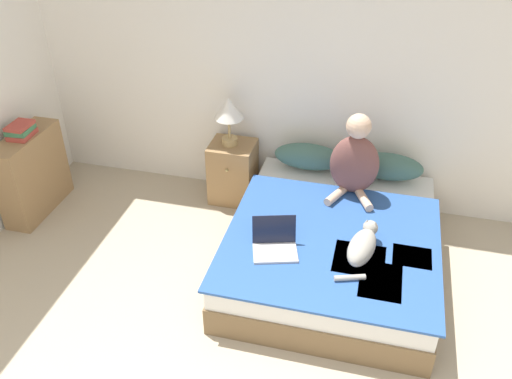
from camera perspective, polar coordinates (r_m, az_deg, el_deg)
The scene contains 11 objects.
wall_back at distance 4.82m, azimuth 5.34°, elevation 12.45°, with size 5.99×0.05×2.55m.
bed at distance 4.43m, azimuth 8.06°, elevation -6.00°, with size 1.61×1.91×0.42m.
pillow_near at distance 4.93m, azimuth 5.53°, elevation 3.46°, with size 0.62×0.24×0.24m.
pillow_far at distance 4.90m, azimuth 13.66°, elevation 2.37°, with size 0.62×0.24×0.24m.
person_sitting at distance 4.56m, azimuth 10.35°, elevation 2.98°, with size 0.41×0.40×0.72m.
cat_tabby at distance 3.99m, azimuth 11.15°, elevation -5.83°, with size 0.29×0.58×0.18m.
laptop_open at distance 4.00m, azimuth 1.99°, elevation -5.79°, with size 0.39×0.35×0.23m.
nightstand at distance 5.15m, azimuth -2.45°, elevation 1.88°, with size 0.41×0.39×0.59m.
table_lamp at distance 4.86m, azimuth -2.88°, elevation 8.24°, with size 0.26×0.26×0.46m.
bookshelf at distance 5.35m, azimuth -22.47°, elevation 1.55°, with size 0.25×0.76×0.77m.
book_stack_top at distance 5.15m, azimuth -23.52°, elevation 5.72°, with size 0.20×0.25×0.12m.
Camera 1 is at (0.67, -0.82, 3.01)m, focal length 38.00 mm.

